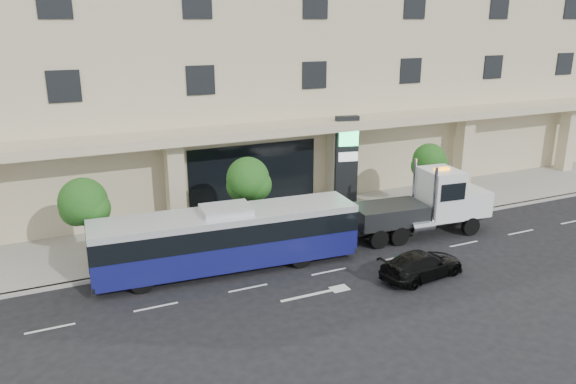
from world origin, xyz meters
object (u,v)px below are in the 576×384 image
city_bus (227,237)px  signage_pylon (346,161)px  tow_truck (427,205)px  black_sedan (422,265)px

city_bus → signage_pylon: bearing=33.8°
tow_truck → signage_pylon: (-1.75, 5.63, 1.34)m
tow_truck → black_sedan: tow_truck is taller
tow_truck → black_sedan: bearing=-123.8°
black_sedan → signage_pylon: 10.36m
city_bus → black_sedan: 8.96m
city_bus → black_sedan: bearing=-26.5°
signage_pylon → tow_truck: bearing=-60.8°
tow_truck → signage_pylon: size_ratio=1.58×
city_bus → tow_truck: tow_truck is taller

